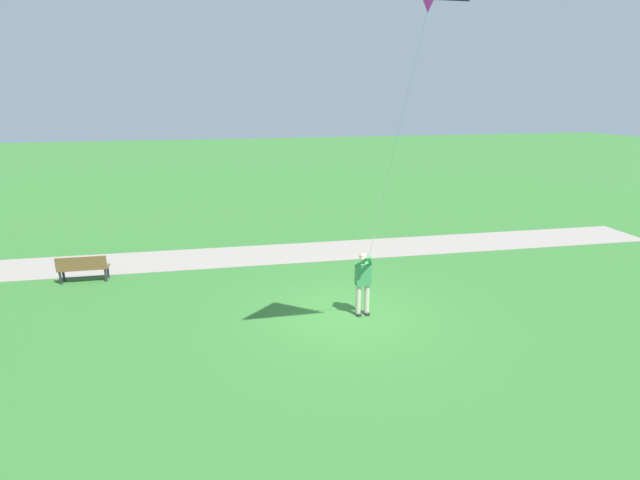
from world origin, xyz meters
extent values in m
plane|color=#33702D|center=(0.00, 0.00, 0.00)|extent=(120.00, 120.00, 0.00)
cube|color=gray|center=(5.79, 2.00, 0.01)|extent=(3.45, 32.06, 0.02)
cube|color=#232328|center=(-0.02, -0.47, 0.03)|extent=(0.24, 0.11, 0.06)
cylinder|color=beige|center=(0.00, -0.47, 0.45)|extent=(0.14, 0.14, 0.82)
cube|color=#232328|center=(-0.02, -0.23, 0.03)|extent=(0.24, 0.11, 0.06)
cylinder|color=beige|center=(0.00, -0.23, 0.45)|extent=(0.14, 0.14, 0.82)
cube|color=#38894C|center=(0.00, -0.35, 1.16)|extent=(0.23, 0.40, 0.60)
sphere|color=beige|center=(0.00, -0.35, 1.62)|extent=(0.22, 0.22, 0.22)
ellipsoid|color=olive|center=(0.02, -0.35, 1.66)|extent=(0.23, 0.23, 0.13)
cylinder|color=#38894C|center=(-0.22, -0.44, 1.61)|extent=(0.53, 0.34, 0.43)
cylinder|color=#38894C|center=(-0.22, -0.26, 1.61)|extent=(0.53, 0.36, 0.43)
sphere|color=beige|center=(-0.38, -0.35, 1.74)|extent=(0.10, 0.10, 0.10)
cone|color=#E02D9E|center=(-2.99, -0.40, 7.17)|extent=(0.20, 0.20, 0.22)
cylinder|color=silver|center=(-1.68, -0.38, 4.43)|extent=(2.62, 0.06, 5.38)
cube|color=brown|center=(4.37, 7.55, 0.45)|extent=(0.49, 1.51, 0.05)
cube|color=brown|center=(4.18, 7.56, 0.68)|extent=(0.09, 1.50, 0.40)
cube|color=#2D2D33|center=(4.55, 8.21, 0.23)|extent=(0.06, 0.06, 0.45)
cube|color=#2D2D33|center=(4.23, 8.22, 0.23)|extent=(0.06, 0.06, 0.45)
cube|color=#2D2D33|center=(4.50, 6.87, 0.23)|extent=(0.06, 0.06, 0.45)
cube|color=#2D2D33|center=(4.18, 6.88, 0.23)|extent=(0.06, 0.06, 0.45)
camera|label=1|loc=(-11.47, 3.47, 5.65)|focal=27.18mm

